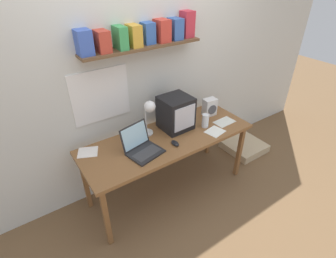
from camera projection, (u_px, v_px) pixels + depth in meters
ground_plane at (168, 188)px, 3.08m from camera, size 12.00×12.00×0.00m
back_wall at (143, 71)px, 2.68m from camera, size 5.60×0.24×2.60m
corner_desk at (168, 142)px, 2.72m from camera, size 1.81×0.66×0.73m
crt_monitor at (176, 113)px, 2.75m from camera, size 0.32×0.31×0.36m
laptop at (141, 145)px, 2.46m from camera, size 0.36×0.35×0.25m
desk_lamp at (149, 111)px, 2.56m from camera, size 0.14×0.19×0.40m
juice_glass at (205, 121)px, 2.82m from camera, size 0.07×0.07×0.15m
space_heater at (210, 107)px, 3.02m from camera, size 0.16×0.12×0.20m
computer_mouse at (175, 143)px, 2.57m from camera, size 0.06×0.11×0.03m
loose_paper_near_laptop at (88, 152)px, 2.47m from camera, size 0.23×0.22×0.00m
printed_handout at (224, 122)px, 2.94m from camera, size 0.24×0.16×0.00m
open_notebook at (215, 132)px, 2.77m from camera, size 0.21×0.19×0.00m
floor_cushion at (244, 146)px, 3.70m from camera, size 0.50×0.50×0.10m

